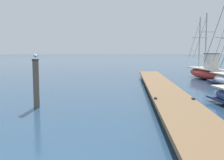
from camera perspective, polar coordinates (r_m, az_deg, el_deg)
floating_dock at (r=15.99m, az=10.67°, el=-1.51°), size 3.77×22.59×0.53m
fishing_boat_2 at (r=25.00m, az=19.73°, el=1.71°), size 2.15×7.05×5.83m
mooring_piling at (r=12.06m, az=-16.07°, el=-0.57°), size 0.30×0.30×2.15m
perched_seagull at (r=11.98m, az=-16.23°, el=5.07°), size 0.28×0.33×0.26m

